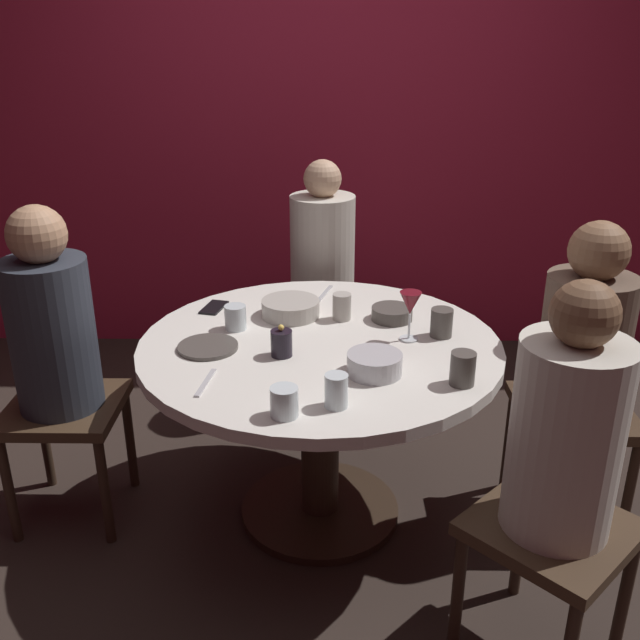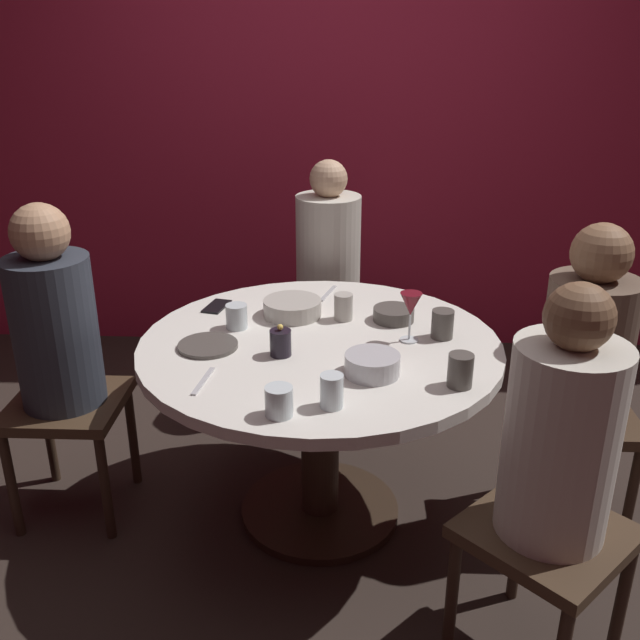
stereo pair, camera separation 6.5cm
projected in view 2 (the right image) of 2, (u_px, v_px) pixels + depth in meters
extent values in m
plane|color=#2D231E|center=(320.00, 512.00, 2.73)|extent=(8.00, 8.00, 0.00)
cube|color=maroon|center=(333.00, 113.00, 3.77)|extent=(6.00, 0.10, 2.60)
cylinder|color=silver|center=(320.00, 347.00, 2.46)|extent=(1.26, 1.26, 0.04)
cylinder|color=#332319|center=(320.00, 436.00, 2.60)|extent=(0.14, 0.14, 0.68)
cylinder|color=#2D2116|center=(320.00, 509.00, 2.73)|extent=(0.60, 0.60, 0.03)
cube|color=#3F2D1E|center=(67.00, 405.00, 2.59)|extent=(0.40, 0.40, 0.04)
cylinder|color=#2D333D|center=(55.00, 332.00, 2.48)|extent=(0.29, 0.29, 0.54)
sphere|color=tan|center=(40.00, 232.00, 2.34)|extent=(0.20, 0.20, 0.20)
cylinder|color=#332319|center=(12.00, 485.00, 2.53)|extent=(0.04, 0.04, 0.43)
cylinder|color=#332319|center=(105.00, 487.00, 2.52)|extent=(0.04, 0.04, 0.43)
cylinder|color=#332319|center=(49.00, 434.00, 2.85)|extent=(0.04, 0.04, 0.43)
cylinder|color=#332319|center=(133.00, 436.00, 2.83)|extent=(0.04, 0.04, 0.43)
cube|color=#3F2D1E|center=(328.00, 314.00, 3.40)|extent=(0.40, 0.40, 0.04)
cylinder|color=beige|center=(328.00, 255.00, 3.29)|extent=(0.30, 0.30, 0.56)
sphere|color=tan|center=(328.00, 179.00, 3.15)|extent=(0.17, 0.17, 0.17)
cylinder|color=#332319|center=(296.00, 344.00, 3.66)|extent=(0.04, 0.04, 0.43)
cylinder|color=#332319|center=(291.00, 374.00, 3.34)|extent=(0.04, 0.04, 0.43)
cylinder|color=#332319|center=(362.00, 345.00, 3.64)|extent=(0.04, 0.04, 0.43)
cylinder|color=#332319|center=(363.00, 375.00, 3.33)|extent=(0.04, 0.04, 0.43)
cube|color=#3F2D1E|center=(576.00, 415.00, 2.52)|extent=(0.40, 0.40, 0.04)
cylinder|color=brown|center=(587.00, 348.00, 2.42)|extent=(0.30, 0.30, 0.49)
sphere|color=#8C6647|center=(602.00, 253.00, 2.29)|extent=(0.20, 0.20, 0.20)
cylinder|color=#332319|center=(599.00, 447.00, 2.76)|extent=(0.04, 0.04, 0.43)
cylinder|color=#332319|center=(511.00, 445.00, 2.78)|extent=(0.04, 0.04, 0.43)
cylinder|color=#332319|center=(630.00, 500.00, 2.45)|extent=(0.04, 0.04, 0.43)
cylinder|color=#332319|center=(531.00, 498.00, 2.46)|extent=(0.04, 0.04, 0.43)
cube|color=#3F2D1E|center=(546.00, 533.00, 1.94)|extent=(0.57, 0.57, 0.04)
cylinder|color=beige|center=(560.00, 442.00, 1.83)|extent=(0.41, 0.41, 0.54)
sphere|color=brown|center=(579.00, 317.00, 1.69)|extent=(0.17, 0.17, 0.17)
cylinder|color=#332319|center=(621.00, 602.00, 2.02)|extent=(0.04, 0.04, 0.43)
cylinder|color=#332319|center=(518.00, 543.00, 2.25)|extent=(0.04, 0.04, 0.43)
cylinder|color=#332319|center=(452.00, 597.00, 2.04)|extent=(0.04, 0.04, 0.43)
cylinder|color=black|center=(281.00, 343.00, 2.34)|extent=(0.07, 0.07, 0.09)
sphere|color=#F9D159|center=(280.00, 327.00, 2.31)|extent=(0.02, 0.02, 0.02)
cylinder|color=silver|center=(409.00, 340.00, 2.46)|extent=(0.06, 0.06, 0.01)
cylinder|color=silver|center=(410.00, 327.00, 2.44)|extent=(0.01, 0.01, 0.09)
cone|color=maroon|center=(411.00, 304.00, 2.41)|extent=(0.08, 0.08, 0.08)
cylinder|color=#4C4742|center=(208.00, 345.00, 2.41)|extent=(0.20, 0.20, 0.01)
cube|color=black|center=(217.00, 306.00, 2.75)|extent=(0.10, 0.15, 0.01)
cylinder|color=#B7B7BC|center=(372.00, 365.00, 2.21)|extent=(0.17, 0.17, 0.07)
cylinder|color=#4C4742|center=(394.00, 314.00, 2.62)|extent=(0.15, 0.15, 0.05)
cylinder|color=#B2ADA3|center=(292.00, 308.00, 2.66)|extent=(0.22, 0.22, 0.06)
cylinder|color=#4C4742|center=(442.00, 324.00, 2.47)|extent=(0.08, 0.08, 0.10)
cylinder|color=silver|center=(237.00, 316.00, 2.55)|extent=(0.08, 0.08, 0.09)
cylinder|color=silver|center=(332.00, 391.00, 2.02)|extent=(0.07, 0.07, 0.10)
cylinder|color=silver|center=(279.00, 401.00, 1.97)|extent=(0.08, 0.08, 0.09)
cylinder|color=#B2ADA3|center=(343.00, 307.00, 2.62)|extent=(0.07, 0.07, 0.10)
cylinder|color=#4C4742|center=(460.00, 370.00, 2.13)|extent=(0.08, 0.08, 0.10)
cube|color=#B7B7BC|center=(203.00, 381.00, 2.17)|extent=(0.04, 0.18, 0.01)
cube|color=#B7B7BC|center=(328.00, 293.00, 2.88)|extent=(0.07, 0.18, 0.01)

